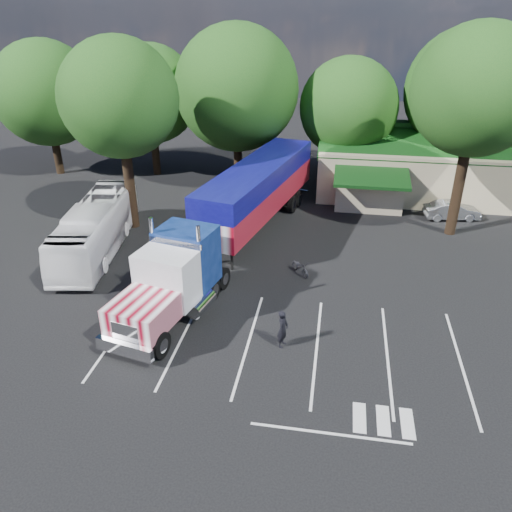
% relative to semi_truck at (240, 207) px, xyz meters
% --- Properties ---
extents(ground, '(120.00, 120.00, 0.00)m').
position_rel_semi_truck_xyz_m(ground, '(2.37, -4.00, -2.77)').
color(ground, black).
rests_on(ground, ground).
extents(event_hall, '(24.20, 14.12, 5.55)m').
position_rel_semi_truck_xyz_m(event_hall, '(16.11, 13.81, -0.56)').
color(event_hall, '#C0B18E').
rests_on(event_hall, ground).
extents(tree_row_a, '(9.00, 9.00, 11.68)m').
position_rel_semi_truck_xyz_m(tree_row_a, '(-19.63, 12.50, 4.40)').
color(tree_row_a, black).
rests_on(tree_row_a, ground).
extents(tree_row_b, '(8.40, 8.40, 11.35)m').
position_rel_semi_truck_xyz_m(tree_row_b, '(-10.63, 13.80, 4.37)').
color(tree_row_b, black).
rests_on(tree_row_b, ground).
extents(tree_row_c, '(10.00, 10.00, 13.05)m').
position_rel_semi_truck_xyz_m(tree_row_c, '(-2.63, 12.20, 5.27)').
color(tree_row_c, black).
rests_on(tree_row_c, ground).
extents(tree_row_d, '(8.00, 8.00, 10.60)m').
position_rel_semi_truck_xyz_m(tree_row_d, '(6.37, 13.50, 3.82)').
color(tree_row_d, black).
rests_on(tree_row_d, ground).
extents(tree_row_e, '(9.60, 9.60, 12.90)m').
position_rel_semi_truck_xyz_m(tree_row_e, '(15.37, 14.00, 5.32)').
color(tree_row_e, black).
rests_on(tree_row_e, ground).
extents(tree_near_left, '(7.60, 7.60, 12.65)m').
position_rel_semi_truck_xyz_m(tree_near_left, '(-8.13, 2.00, 6.04)').
color(tree_near_left, black).
rests_on(tree_near_left, ground).
extents(tree_near_right, '(8.00, 8.00, 13.50)m').
position_rel_semi_truck_xyz_m(tree_near_right, '(13.87, 4.50, 6.70)').
color(tree_near_right, black).
rests_on(tree_near_right, ground).
extents(semi_truck, '(7.84, 23.41, 4.89)m').
position_rel_semi_truck_xyz_m(semi_truck, '(0.00, 0.00, 0.00)').
color(semi_truck, black).
rests_on(semi_truck, ground).
extents(woman, '(0.61, 0.78, 1.89)m').
position_rel_semi_truck_xyz_m(woman, '(3.97, -10.00, -1.82)').
color(woman, black).
rests_on(woman, ground).
extents(bicycle, '(1.50, 1.71, 0.89)m').
position_rel_semi_truck_xyz_m(bicycle, '(4.17, -3.00, -2.32)').
color(bicycle, black).
rests_on(bicycle, ground).
extents(tour_bus, '(4.38, 11.59, 3.15)m').
position_rel_semi_truck_xyz_m(tour_bus, '(-8.89, -2.05, -1.19)').
color(tour_bus, white).
rests_on(tour_bus, ground).
extents(silver_sedan, '(4.15, 2.01, 1.31)m').
position_rel_semi_truck_xyz_m(silver_sedan, '(14.37, 7.16, -2.11)').
color(silver_sedan, '#A5A8AD').
rests_on(silver_sedan, ground).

